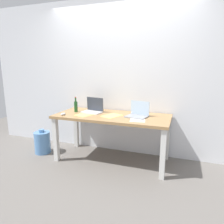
{
  "coord_description": "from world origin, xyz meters",
  "views": [
    {
      "loc": [
        1.04,
        -2.94,
        1.5
      ],
      "look_at": [
        0.0,
        0.0,
        0.8
      ],
      "focal_mm": 32.83,
      "sensor_mm": 36.0,
      "label": 1
    }
  ],
  "objects_px": {
    "desk": "(112,121)",
    "laptop_left": "(93,109)",
    "computer_mouse": "(63,114)",
    "water_cooler_jug": "(42,142)",
    "laptop_right": "(138,114)",
    "beer_bottle": "(76,106)"
  },
  "relations": [
    {
      "from": "desk",
      "to": "computer_mouse",
      "type": "distance_m",
      "value": 0.78
    },
    {
      "from": "water_cooler_jug",
      "to": "beer_bottle",
      "type": "bearing_deg",
      "value": 15.7
    },
    {
      "from": "desk",
      "to": "laptop_right",
      "type": "relative_size",
      "value": 5.12
    },
    {
      "from": "desk",
      "to": "water_cooler_jug",
      "type": "distance_m",
      "value": 1.34
    },
    {
      "from": "laptop_right",
      "to": "water_cooler_jug",
      "type": "bearing_deg",
      "value": -174.1
    },
    {
      "from": "laptop_right",
      "to": "computer_mouse",
      "type": "relative_size",
      "value": 3.49
    },
    {
      "from": "desk",
      "to": "laptop_left",
      "type": "bearing_deg",
      "value": 167.06
    },
    {
      "from": "beer_bottle",
      "to": "desk",
      "type": "bearing_deg",
      "value": -2.33
    },
    {
      "from": "beer_bottle",
      "to": "water_cooler_jug",
      "type": "xyz_separation_m",
      "value": [
        -0.6,
        -0.17,
        -0.66
      ]
    },
    {
      "from": "beer_bottle",
      "to": "computer_mouse",
      "type": "bearing_deg",
      "value": -104.73
    },
    {
      "from": "beer_bottle",
      "to": "water_cooler_jug",
      "type": "bearing_deg",
      "value": -164.3
    },
    {
      "from": "laptop_right",
      "to": "beer_bottle",
      "type": "distance_m",
      "value": 1.05
    },
    {
      "from": "computer_mouse",
      "to": "water_cooler_jug",
      "type": "xyz_separation_m",
      "value": [
        -0.53,
        0.11,
        -0.58
      ]
    },
    {
      "from": "laptop_left",
      "to": "laptop_right",
      "type": "xyz_separation_m",
      "value": [
        0.76,
        -0.05,
        -0.01
      ]
    },
    {
      "from": "beer_bottle",
      "to": "water_cooler_jug",
      "type": "height_order",
      "value": "beer_bottle"
    },
    {
      "from": "desk",
      "to": "beer_bottle",
      "type": "relative_size",
      "value": 7.11
    },
    {
      "from": "desk",
      "to": "laptop_left",
      "type": "height_order",
      "value": "laptop_left"
    },
    {
      "from": "laptop_left",
      "to": "beer_bottle",
      "type": "bearing_deg",
      "value": -168.8
    },
    {
      "from": "laptop_right",
      "to": "beer_bottle",
      "type": "bearing_deg",
      "value": -179.88
    },
    {
      "from": "desk",
      "to": "beer_bottle",
      "type": "distance_m",
      "value": 0.68
    },
    {
      "from": "laptop_left",
      "to": "computer_mouse",
      "type": "xyz_separation_m",
      "value": [
        -0.36,
        -0.33,
        -0.04
      ]
    },
    {
      "from": "laptop_left",
      "to": "laptop_right",
      "type": "relative_size",
      "value": 1.01
    }
  ]
}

